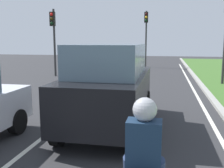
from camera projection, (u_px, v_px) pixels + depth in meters
ground_plane at (115, 94)px, 12.07m from camera, size 60.00×60.00×0.00m
lane_line_center at (100, 93)px, 12.21m from camera, size 0.12×32.00×0.01m
lane_line_right_edge at (197, 97)px, 11.37m from camera, size 0.12×32.00×0.01m
curb_right at (210, 96)px, 11.26m from camera, size 0.24×48.00×0.12m
car_suv_ahead at (110, 86)px, 7.20m from camera, size 1.98×4.51×2.28m
rider_person at (144, 144)px, 3.10m from camera, size 0.50×0.40×1.16m
traffic_light_overhead_left at (53, 31)px, 17.42m from camera, size 0.32×0.50×4.40m
traffic_light_far_median at (146, 29)px, 23.25m from camera, size 0.32×0.50×4.91m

